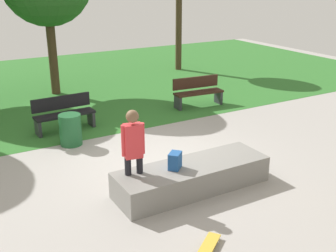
% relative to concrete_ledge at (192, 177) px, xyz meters
% --- Properties ---
extents(ground_plane, '(28.00, 28.00, 0.00)m').
position_rel_concrete_ledge_xyz_m(ground_plane, '(0.03, 1.45, -0.26)').
color(ground_plane, '#9E9993').
extents(grass_lawn, '(26.60, 11.95, 0.01)m').
position_rel_concrete_ledge_xyz_m(grass_lawn, '(0.03, 9.48, -0.25)').
color(grass_lawn, '#2D6B28').
rests_on(grass_lawn, ground_plane).
extents(concrete_ledge, '(3.08, 0.97, 0.51)m').
position_rel_concrete_ledge_xyz_m(concrete_ledge, '(0.00, 0.00, 0.00)').
color(concrete_ledge, gray).
rests_on(concrete_ledge, ground_plane).
extents(backpack_on_ledge, '(0.34, 0.34, 0.32)m').
position_rel_concrete_ledge_xyz_m(backpack_on_ledge, '(-0.38, 0.03, 0.42)').
color(backpack_on_ledge, '#1E4C8C').
rests_on(backpack_on_ledge, concrete_ledge).
extents(skater_watching, '(0.42, 0.26, 1.74)m').
position_rel_concrete_ledge_xyz_m(skater_watching, '(-1.14, 0.21, 0.76)').
color(skater_watching, black).
rests_on(skater_watching, ground_plane).
extents(skateboard_by_ledge, '(0.76, 0.64, 0.08)m').
position_rel_concrete_ledge_xyz_m(skateboard_by_ledge, '(-0.89, -1.79, -0.19)').
color(skateboard_by_ledge, gold).
rests_on(skateboard_by_ledge, ground_plane).
extents(park_bench_far_right, '(1.62, 0.55, 0.91)m').
position_rel_concrete_ledge_xyz_m(park_bench_far_right, '(-1.15, 4.50, 0.22)').
color(park_bench_far_right, black).
rests_on(park_bench_far_right, ground_plane).
extents(park_bench_by_oak, '(1.63, 0.59, 0.91)m').
position_rel_concrete_ledge_xyz_m(park_bench_by_oak, '(3.18, 4.56, 0.22)').
color(park_bench_by_oak, '#331E14').
rests_on(park_bench_by_oak, ground_plane).
extents(trash_bin, '(0.54, 0.54, 0.77)m').
position_rel_concrete_ledge_xyz_m(trash_bin, '(-1.33, 3.40, 0.13)').
color(trash_bin, '#1E592D').
rests_on(trash_bin, ground_plane).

